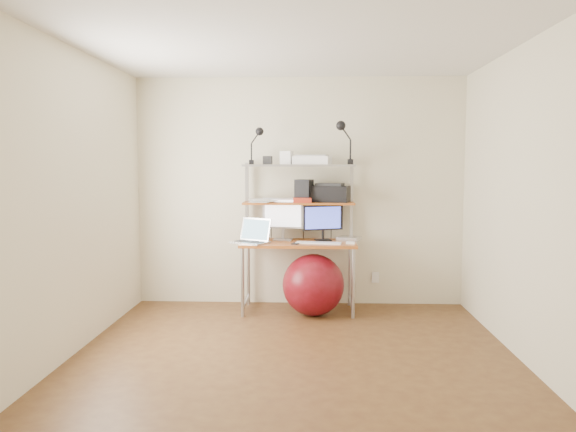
# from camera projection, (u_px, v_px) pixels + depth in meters

# --- Properties ---
(room) EXTENTS (3.60, 3.60, 3.60)m
(room) POSITION_uv_depth(u_px,v_px,m) (294.00, 202.00, 4.41)
(room) COLOR brown
(room) RESTS_ON ground
(computer_desk) EXTENTS (1.20, 0.60, 1.57)m
(computer_desk) POSITION_uv_depth(u_px,v_px,m) (299.00, 221.00, 5.93)
(computer_desk) COLOR #B85823
(computer_desk) RESTS_ON ground
(desktop) EXTENTS (1.20, 0.60, 0.00)m
(desktop) POSITION_uv_depth(u_px,v_px,m) (298.00, 242.00, 5.89)
(desktop) COLOR #B85823
(desktop) RESTS_ON computer_desk
(mid_shelf) EXTENTS (1.18, 0.34, 0.00)m
(mid_shelf) POSITION_uv_depth(u_px,v_px,m) (299.00, 202.00, 5.98)
(mid_shelf) COLOR #B85823
(mid_shelf) RESTS_ON computer_desk
(top_shelf) EXTENTS (1.18, 0.34, 0.00)m
(top_shelf) POSITION_uv_depth(u_px,v_px,m) (299.00, 164.00, 5.95)
(top_shelf) COLOR #A3A2A7
(top_shelf) RESTS_ON computer_desk
(floor) EXTENTS (3.60, 3.60, 0.00)m
(floor) POSITION_uv_depth(u_px,v_px,m) (294.00, 357.00, 4.52)
(floor) COLOR brown
(floor) RESTS_ON ground
(wall_outlet) EXTENTS (0.08, 0.01, 0.12)m
(wall_outlet) POSITION_uv_depth(u_px,v_px,m) (375.00, 277.00, 6.24)
(wall_outlet) COLOR white
(wall_outlet) RESTS_ON room
(monitor_silver) EXTENTS (0.44, 0.18, 0.49)m
(monitor_silver) POSITION_uv_depth(u_px,v_px,m) (283.00, 216.00, 6.02)
(monitor_silver) COLOR #B2B2B7
(monitor_silver) RESTS_ON desktop
(monitor_black) EXTENTS (0.43, 0.19, 0.44)m
(monitor_black) POSITION_uv_depth(u_px,v_px,m) (323.00, 220.00, 5.98)
(monitor_black) COLOR black
(monitor_black) RESTS_ON desktop
(laptop) EXTENTS (0.46, 0.43, 0.32)m
(laptop) POSITION_uv_depth(u_px,v_px,m) (253.00, 238.00, 5.82)
(laptop) COLOR silver
(laptop) RESTS_ON desktop
(keyboard) EXTENTS (0.48, 0.20, 0.01)m
(keyboard) POSITION_uv_depth(u_px,v_px,m) (318.00, 243.00, 5.76)
(keyboard) COLOR white
(keyboard) RESTS_ON desktop
(mouse) EXTENTS (0.10, 0.07, 0.02)m
(mouse) POSITION_uv_depth(u_px,v_px,m) (350.00, 243.00, 5.73)
(mouse) COLOR white
(mouse) RESTS_ON desktop
(mac_mini) EXTENTS (0.29, 0.29, 0.04)m
(mac_mini) POSITION_uv_depth(u_px,v_px,m) (349.00, 239.00, 5.99)
(mac_mini) COLOR silver
(mac_mini) RESTS_ON desktop
(phone) EXTENTS (0.10, 0.13, 0.01)m
(phone) POSITION_uv_depth(u_px,v_px,m) (296.00, 244.00, 5.73)
(phone) COLOR black
(phone) RESTS_ON desktop
(printer) EXTENTS (0.47, 0.38, 0.20)m
(printer) POSITION_uv_depth(u_px,v_px,m) (330.00, 193.00, 6.01)
(printer) COLOR black
(printer) RESTS_ON mid_shelf
(nas_cube) EXTENTS (0.21, 0.21, 0.24)m
(nas_cube) POSITION_uv_depth(u_px,v_px,m) (304.00, 191.00, 5.97)
(nas_cube) COLOR black
(nas_cube) RESTS_ON mid_shelf
(red_box) EXTENTS (0.20, 0.14, 0.05)m
(red_box) POSITION_uv_depth(u_px,v_px,m) (302.00, 200.00, 5.88)
(red_box) COLOR red
(red_box) RESTS_ON mid_shelf
(scanner) EXTENTS (0.43, 0.32, 0.10)m
(scanner) POSITION_uv_depth(u_px,v_px,m) (312.00, 160.00, 5.95)
(scanner) COLOR white
(scanner) RESTS_ON top_shelf
(box_white) EXTENTS (0.14, 0.13, 0.14)m
(box_white) POSITION_uv_depth(u_px,v_px,m) (287.00, 158.00, 5.94)
(box_white) COLOR white
(box_white) RESTS_ON top_shelf
(box_grey) EXTENTS (0.10, 0.10, 0.09)m
(box_grey) POSITION_uv_depth(u_px,v_px,m) (268.00, 160.00, 5.98)
(box_grey) COLOR #2A2A2C
(box_grey) RESTS_ON top_shelf
(clip_lamp_left) EXTENTS (0.15, 0.09, 0.39)m
(clip_lamp_left) POSITION_uv_depth(u_px,v_px,m) (258.00, 137.00, 5.86)
(clip_lamp_left) COLOR black
(clip_lamp_left) RESTS_ON top_shelf
(clip_lamp_right) EXTENTS (0.18, 0.10, 0.45)m
(clip_lamp_right) POSITION_uv_depth(u_px,v_px,m) (343.00, 133.00, 5.82)
(clip_lamp_right) COLOR black
(clip_lamp_right) RESTS_ON top_shelf
(exercise_ball) EXTENTS (0.63, 0.63, 0.63)m
(exercise_ball) POSITION_uv_depth(u_px,v_px,m) (313.00, 285.00, 5.76)
(exercise_ball) COLOR maroon
(exercise_ball) RESTS_ON floor
(paper_stack) EXTENTS (0.36, 0.42, 0.03)m
(paper_stack) POSITION_uv_depth(u_px,v_px,m) (261.00, 201.00, 6.01)
(paper_stack) COLOR white
(paper_stack) RESTS_ON mid_shelf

